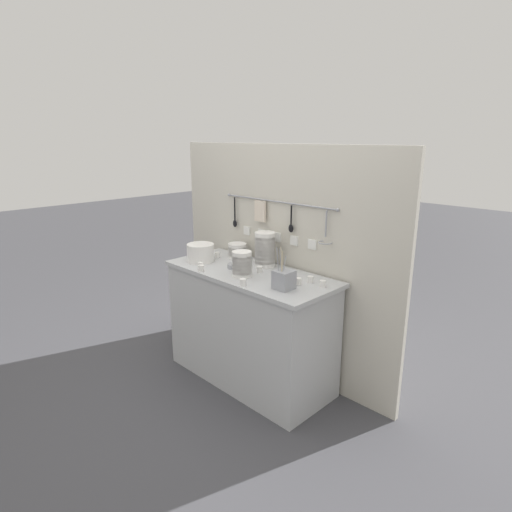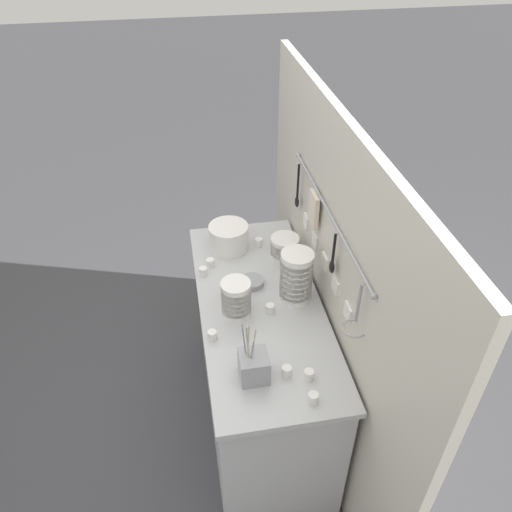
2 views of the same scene
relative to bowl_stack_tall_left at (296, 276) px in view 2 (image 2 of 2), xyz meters
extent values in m
plane|color=#424247|center=(0.01, -0.17, -1.01)|extent=(20.00, 20.00, 0.00)
cube|color=#B7BABC|center=(0.01, -0.17, -0.15)|extent=(1.34, 0.58, 0.03)
cube|color=#B7BABC|center=(0.01, -0.17, -0.58)|extent=(1.29, 0.55, 0.84)
cube|color=beige|center=(0.01, 0.15, -0.12)|extent=(2.14, 0.04, 1.78)
cylinder|color=#93969E|center=(0.01, 0.12, 0.35)|extent=(1.08, 0.01, 0.01)
sphere|color=#93969E|center=(-0.53, 0.12, 0.35)|extent=(0.02, 0.02, 0.02)
sphere|color=#93969E|center=(0.55, 0.12, 0.35)|extent=(0.02, 0.02, 0.02)
cylinder|color=black|center=(-0.45, 0.11, 0.24)|extent=(0.01, 0.01, 0.19)
ellipsoid|color=black|center=(-0.45, 0.11, 0.12)|extent=(0.04, 0.02, 0.06)
cylinder|color=#93969E|center=(-0.45, 0.12, 0.34)|extent=(0.01, 0.01, 0.02)
cube|color=beige|center=(-0.15, 0.11, 0.26)|extent=(0.11, 0.02, 0.16)
cylinder|color=#93969E|center=(-0.15, 0.12, 0.34)|extent=(0.01, 0.01, 0.02)
cylinder|color=black|center=(0.16, 0.11, 0.27)|extent=(0.01, 0.01, 0.14)
ellipsoid|color=black|center=(0.16, 0.11, 0.17)|extent=(0.04, 0.02, 0.06)
cylinder|color=#93969E|center=(0.16, 0.12, 0.34)|extent=(0.01, 0.01, 0.02)
cylinder|color=#93969E|center=(0.47, 0.11, 0.25)|extent=(0.01, 0.01, 0.18)
torus|color=#93969E|center=(0.47, 0.11, 0.12)|extent=(0.10, 0.10, 0.01)
cylinder|color=#93969E|center=(0.47, 0.12, 0.34)|extent=(0.01, 0.01, 0.02)
cube|color=white|center=(-0.33, 0.13, 0.08)|extent=(0.07, 0.01, 0.07)
cube|color=white|center=(-0.16, 0.13, 0.08)|extent=(0.07, 0.01, 0.07)
cube|color=white|center=(0.01, 0.13, 0.08)|extent=(0.07, 0.01, 0.07)
cube|color=white|center=(0.18, 0.13, 0.08)|extent=(0.07, 0.01, 0.07)
cube|color=white|center=(0.35, 0.13, 0.08)|extent=(0.07, 0.01, 0.07)
cylinder|color=white|center=(0.00, 0.00, -0.10)|extent=(0.15, 0.15, 0.05)
cylinder|color=white|center=(0.00, 0.00, -0.07)|extent=(0.15, 0.15, 0.05)
cylinder|color=white|center=(0.00, 0.00, -0.04)|extent=(0.15, 0.15, 0.05)
cylinder|color=white|center=(0.00, 0.00, -0.01)|extent=(0.15, 0.15, 0.05)
cylinder|color=white|center=(0.00, 0.00, 0.01)|extent=(0.15, 0.15, 0.05)
cylinder|color=white|center=(0.00, 0.00, 0.04)|extent=(0.15, 0.15, 0.05)
cylinder|color=white|center=(0.00, 0.00, 0.07)|extent=(0.15, 0.15, 0.05)
cylinder|color=white|center=(0.00, 0.00, 0.10)|extent=(0.15, 0.15, 0.05)
cylinder|color=white|center=(0.06, -0.29, -0.11)|extent=(0.14, 0.14, 0.05)
cylinder|color=white|center=(0.06, -0.29, -0.08)|extent=(0.14, 0.14, 0.05)
cylinder|color=white|center=(0.06, -0.29, -0.05)|extent=(0.14, 0.14, 0.05)
cylinder|color=white|center=(0.06, -0.29, -0.03)|extent=(0.14, 0.14, 0.05)
cylinder|color=white|center=(0.06, -0.29, 0.00)|extent=(0.14, 0.14, 0.05)
cylinder|color=white|center=(0.06, -0.29, 0.03)|extent=(0.14, 0.14, 0.05)
cylinder|color=white|center=(-0.33, 0.02, -0.11)|extent=(0.15, 0.15, 0.04)
cylinder|color=white|center=(-0.33, 0.02, -0.09)|extent=(0.15, 0.15, 0.04)
cylinder|color=white|center=(-0.33, 0.02, -0.06)|extent=(0.15, 0.15, 0.04)
cylinder|color=white|center=(-0.33, 0.02, -0.04)|extent=(0.15, 0.15, 0.04)
cylinder|color=white|center=(-0.45, -0.26, -0.13)|extent=(0.21, 0.21, 0.01)
cylinder|color=white|center=(-0.45, -0.26, -0.12)|extent=(0.21, 0.21, 0.01)
cylinder|color=white|center=(-0.45, -0.26, -0.11)|extent=(0.21, 0.21, 0.01)
cylinder|color=white|center=(-0.45, -0.26, -0.10)|extent=(0.21, 0.21, 0.01)
cylinder|color=white|center=(-0.45, -0.26, -0.09)|extent=(0.21, 0.21, 0.01)
cylinder|color=white|center=(-0.45, -0.26, -0.08)|extent=(0.21, 0.21, 0.01)
cylinder|color=white|center=(-0.45, -0.26, -0.07)|extent=(0.21, 0.21, 0.01)
cylinder|color=white|center=(-0.45, -0.26, -0.06)|extent=(0.21, 0.21, 0.01)
cylinder|color=white|center=(-0.45, -0.26, -0.05)|extent=(0.21, 0.21, 0.01)
cylinder|color=white|center=(-0.45, -0.26, -0.04)|extent=(0.21, 0.21, 0.01)
cylinder|color=white|center=(-0.45, -0.26, -0.03)|extent=(0.21, 0.21, 0.01)
cylinder|color=white|center=(-0.45, -0.26, -0.02)|extent=(0.21, 0.21, 0.01)
cylinder|color=white|center=(-0.45, -0.26, -0.01)|extent=(0.21, 0.21, 0.01)
cylinder|color=white|center=(-0.45, -0.26, 0.00)|extent=(0.21, 0.21, 0.01)
cylinder|color=#93969E|center=(-0.13, -0.19, -0.12)|extent=(0.12, 0.12, 0.03)
cube|color=#93969E|center=(0.43, -0.28, -0.07)|extent=(0.12, 0.12, 0.12)
cylinder|color=#93969E|center=(0.41, -0.31, 0.04)|extent=(0.02, 0.02, 0.22)
cylinder|color=#93969E|center=(0.42, -0.30, 0.03)|extent=(0.02, 0.01, 0.21)
cylinder|color=#93969E|center=(0.44, -0.28, 0.01)|extent=(0.02, 0.02, 0.16)
cylinder|color=#C6B793|center=(0.42, -0.28, 0.02)|extent=(0.03, 0.03, 0.19)
cylinder|color=#C6B793|center=(0.43, -0.30, 0.04)|extent=(0.03, 0.02, 0.22)
cylinder|color=white|center=(-0.24, -0.42, -0.11)|extent=(0.04, 0.04, 0.05)
cylinder|color=white|center=(0.08, -0.14, -0.11)|extent=(0.04, 0.04, 0.05)
cylinder|color=white|center=(0.48, -0.06, -0.11)|extent=(0.04, 0.04, 0.05)
cylinder|color=white|center=(0.20, -0.42, -0.11)|extent=(0.04, 0.04, 0.05)
cylinder|color=white|center=(-0.31, -0.38, -0.11)|extent=(0.04, 0.04, 0.05)
cylinder|color=white|center=(0.59, -0.07, -0.11)|extent=(0.04, 0.04, 0.05)
cylinder|color=white|center=(-0.44, -0.10, -0.11)|extent=(0.04, 0.04, 0.05)
cylinder|color=white|center=(0.45, -0.14, -0.11)|extent=(0.04, 0.04, 0.05)
camera|label=1|loc=(2.15, -2.25, 0.82)|focal=30.00mm
camera|label=2|loc=(1.72, -0.49, 1.50)|focal=35.00mm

